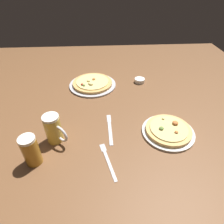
{
  "coord_description": "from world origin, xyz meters",
  "views": [
    {
      "loc": [
        -0.05,
        -0.87,
        0.71
      ],
      "look_at": [
        0.0,
        0.0,
        0.02
      ],
      "focal_mm": 30.28,
      "sensor_mm": 36.0,
      "label": 1
    }
  ],
  "objects_px": {
    "beer_mug_amber": "(31,150)",
    "knife_right": "(110,128)",
    "fork_left": "(108,160)",
    "beer_mug_dark": "(54,129)",
    "ramekin_sauce": "(140,80)",
    "pizza_plate_near": "(168,131)",
    "pizza_plate_far": "(93,84)"
  },
  "relations": [
    {
      "from": "knife_right",
      "to": "fork_left",
      "type": "bearing_deg",
      "value": -95.5
    },
    {
      "from": "beer_mug_dark",
      "to": "pizza_plate_far",
      "type": "bearing_deg",
      "value": 71.96
    },
    {
      "from": "beer_mug_amber",
      "to": "fork_left",
      "type": "height_order",
      "value": "beer_mug_amber"
    },
    {
      "from": "pizza_plate_near",
      "to": "beer_mug_dark",
      "type": "relative_size",
      "value": 1.79
    },
    {
      "from": "pizza_plate_far",
      "to": "knife_right",
      "type": "height_order",
      "value": "pizza_plate_far"
    },
    {
      "from": "pizza_plate_far",
      "to": "knife_right",
      "type": "xyz_separation_m",
      "value": [
        0.1,
        -0.47,
        -0.01
      ]
    },
    {
      "from": "knife_right",
      "to": "pizza_plate_far",
      "type": "bearing_deg",
      "value": 102.22
    },
    {
      "from": "pizza_plate_far",
      "to": "beer_mug_amber",
      "type": "xyz_separation_m",
      "value": [
        -0.25,
        -0.66,
        0.06
      ]
    },
    {
      "from": "ramekin_sauce",
      "to": "fork_left",
      "type": "bearing_deg",
      "value": -111.01
    },
    {
      "from": "knife_right",
      "to": "beer_mug_dark",
      "type": "bearing_deg",
      "value": -166.84
    },
    {
      "from": "pizza_plate_far",
      "to": "beer_mug_dark",
      "type": "height_order",
      "value": "beer_mug_dark"
    },
    {
      "from": "ramekin_sauce",
      "to": "beer_mug_amber",
      "type": "bearing_deg",
      "value": -131.35
    },
    {
      "from": "beer_mug_amber",
      "to": "knife_right",
      "type": "height_order",
      "value": "beer_mug_amber"
    },
    {
      "from": "pizza_plate_far",
      "to": "beer_mug_amber",
      "type": "distance_m",
      "value": 0.71
    },
    {
      "from": "beer_mug_dark",
      "to": "knife_right",
      "type": "height_order",
      "value": "beer_mug_dark"
    },
    {
      "from": "beer_mug_dark",
      "to": "fork_left",
      "type": "bearing_deg",
      "value": -29.51
    },
    {
      "from": "beer_mug_amber",
      "to": "knife_right",
      "type": "distance_m",
      "value": 0.41
    },
    {
      "from": "fork_left",
      "to": "knife_right",
      "type": "distance_m",
      "value": 0.21
    },
    {
      "from": "beer_mug_dark",
      "to": "ramekin_sauce",
      "type": "distance_m",
      "value": 0.78
    },
    {
      "from": "pizza_plate_near",
      "to": "beer_mug_amber",
      "type": "bearing_deg",
      "value": -168.1
    },
    {
      "from": "ramekin_sauce",
      "to": "pizza_plate_far",
      "type": "bearing_deg",
      "value": -175.5
    },
    {
      "from": "pizza_plate_far",
      "to": "beer_mug_amber",
      "type": "bearing_deg",
      "value": -110.83
    },
    {
      "from": "pizza_plate_near",
      "to": "pizza_plate_far",
      "type": "bearing_deg",
      "value": 128.14
    },
    {
      "from": "ramekin_sauce",
      "to": "knife_right",
      "type": "distance_m",
      "value": 0.56
    },
    {
      "from": "knife_right",
      "to": "pizza_plate_near",
      "type": "bearing_deg",
      "value": -9.18
    },
    {
      "from": "beer_mug_amber",
      "to": "ramekin_sauce",
      "type": "height_order",
      "value": "beer_mug_amber"
    },
    {
      "from": "pizza_plate_near",
      "to": "knife_right",
      "type": "height_order",
      "value": "pizza_plate_near"
    },
    {
      "from": "pizza_plate_far",
      "to": "beer_mug_amber",
      "type": "relative_size",
      "value": 2.24
    },
    {
      "from": "beer_mug_dark",
      "to": "pizza_plate_near",
      "type": "bearing_deg",
      "value": 1.48
    },
    {
      "from": "pizza_plate_far",
      "to": "fork_left",
      "type": "xyz_separation_m",
      "value": [
        0.08,
        -0.68,
        -0.01
      ]
    },
    {
      "from": "beer_mug_amber",
      "to": "ramekin_sauce",
      "type": "distance_m",
      "value": 0.92
    },
    {
      "from": "beer_mug_dark",
      "to": "ramekin_sauce",
      "type": "xyz_separation_m",
      "value": [
        0.53,
        0.56,
        -0.06
      ]
    }
  ]
}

